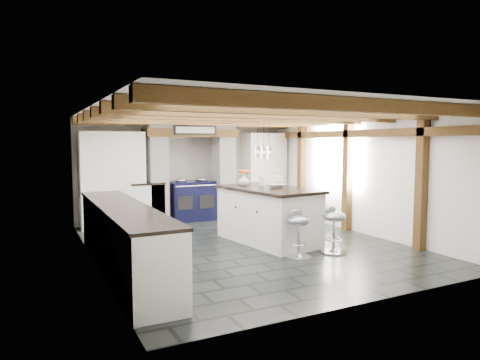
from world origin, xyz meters
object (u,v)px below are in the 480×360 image
bar_stool_far (298,228)px  bar_stool_near (333,224)px  range_cooker (191,200)px  kitchen_island (268,214)px

bar_stool_far → bar_stool_near: bearing=-1.8°
range_cooker → kitchen_island: 2.69m
kitchen_island → bar_stool_near: size_ratio=2.76×
range_cooker → bar_stool_near: (1.02, -3.79, 0.01)m
bar_stool_near → bar_stool_far: bar_stool_near is taller
range_cooker → kitchen_island: (0.47, -2.65, 0.04)m
kitchen_island → bar_stool_near: kitchen_island is taller
range_cooker → bar_stool_near: range_cooker is taller
kitchen_island → bar_stool_far: (-0.12, -1.14, -0.03)m
kitchen_island → bar_stool_near: 1.27m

